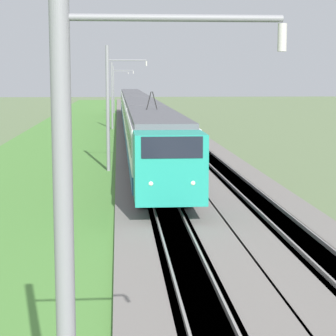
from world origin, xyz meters
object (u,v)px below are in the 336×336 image
catenary_mast_mid (109,108)px  catenary_mast_far (113,95)px  catenary_mast_distant (114,89)px  catenary_mast_near (71,264)px  passenger_train (137,112)px

catenary_mast_mid → catenary_mast_far: 33.65m
catenary_mast_far → catenary_mast_mid: bearing=180.0°
catenary_mast_mid → catenary_mast_distant: size_ratio=1.02×
catenary_mast_far → catenary_mast_distant: 33.65m
catenary_mast_mid → catenary_mast_distant: 67.29m
catenary_mast_near → catenary_mast_far: size_ratio=0.98×
catenary_mast_distant → catenary_mast_mid: bearing=180.0°
catenary_mast_near → catenary_mast_distant: size_ratio=0.97×
passenger_train → catenary_mast_near: bearing=-2.4°
passenger_train → catenary_mast_near: size_ratio=11.54×
passenger_train → catenary_mast_mid: size_ratio=10.92×
passenger_train → catenary_mast_distant: bearing=-176.3°
catenary_mast_distant → catenary_mast_near: bearing=-180.0°
catenary_mast_near → catenary_mast_far: 67.29m
passenger_train → catenary_mast_far: size_ratio=11.30×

